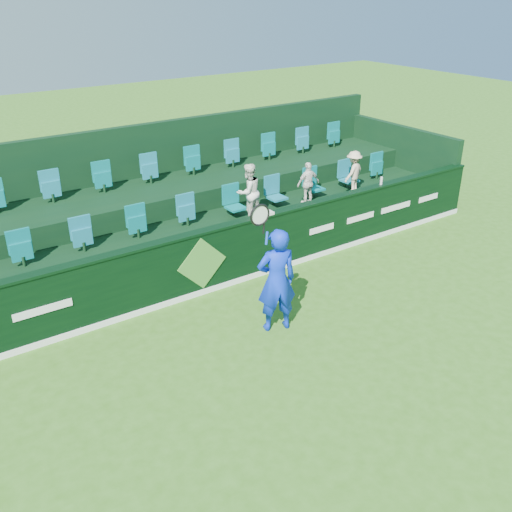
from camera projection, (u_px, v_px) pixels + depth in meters
ground at (331, 398)px, 8.67m from camera, size 60.00×60.00×0.00m
sponsor_hoarding at (200, 263)px, 11.34m from camera, size 16.00×0.25×1.35m
stand_tier_front at (175, 256)px, 12.27m from camera, size 16.00×2.00×0.80m
stand_tier_back at (137, 218)px, 13.57m from camera, size 16.00×1.80×1.30m
stand_rear at (127, 190)px, 13.66m from camera, size 16.00×4.10×2.60m
seat_row_front at (164, 220)px, 12.27m from camera, size 13.50×0.50×0.60m
seat_row_back at (128, 176)px, 13.38m from camera, size 13.50×0.50×0.60m
tennis_player at (276, 280)px, 10.02m from camera, size 1.05×0.66×2.55m
spectator_left at (249, 192)px, 12.83m from camera, size 0.68×0.56×1.30m
spectator_middle at (308, 183)px, 13.77m from camera, size 0.63×0.30×1.05m
spectator_right at (353, 172)px, 14.53m from camera, size 0.80×0.60×1.09m
towel at (264, 213)px, 11.84m from camera, size 0.37×0.24×0.06m
drinks_bottle at (381, 181)px, 13.57m from camera, size 0.06×0.06×0.19m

